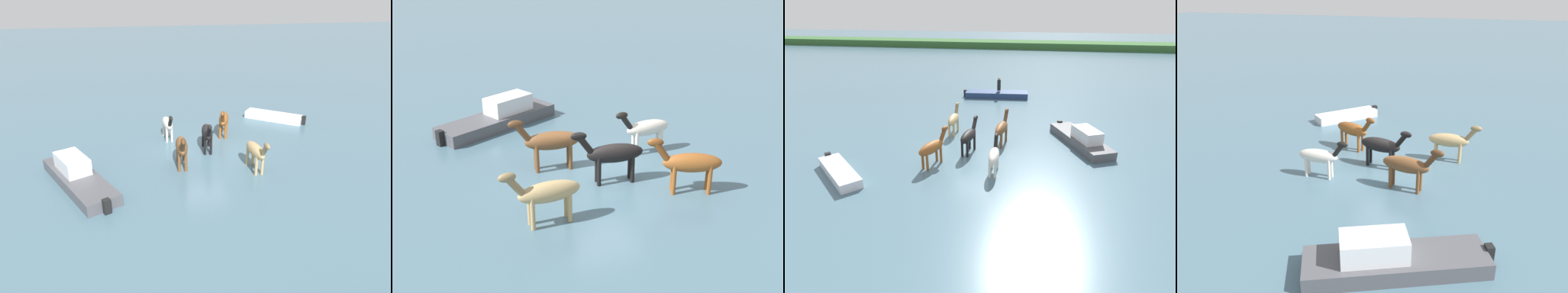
% 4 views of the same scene
% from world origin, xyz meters
% --- Properties ---
extents(ground_plane, '(174.05, 174.05, 0.00)m').
position_xyz_m(ground_plane, '(0.00, 0.00, 0.00)').
color(ground_plane, '#476675').
extents(horse_lead, '(0.85, 2.49, 1.93)m').
position_xyz_m(horse_lead, '(1.45, 1.29, 1.06)').
color(horse_lead, brown).
rests_on(horse_lead, ground_plane).
extents(horse_pinto_flank, '(0.88, 2.43, 1.88)m').
position_xyz_m(horse_pinto_flank, '(-0.26, -0.26, 1.03)').
color(horse_pinto_flank, black).
rests_on(horse_pinto_flank, ground_plane).
extents(horse_rear_stallion, '(0.54, 2.33, 1.82)m').
position_xyz_m(horse_rear_stallion, '(-1.84, 2.52, 1.00)').
color(horse_rear_stallion, tan).
rests_on(horse_rear_stallion, ground_plane).
extents(horse_gray_outer, '(1.27, 2.34, 1.86)m').
position_xyz_m(horse_gray_outer, '(-1.81, -2.18, 1.02)').
color(horse_gray_outer, brown).
rests_on(horse_gray_outer, ground_plane).
extents(horse_chestnut_trailing, '(0.54, 2.21, 1.72)m').
position_xyz_m(horse_chestnut_trailing, '(1.46, -2.45, 0.95)').
color(horse_chestnut_trailing, silver).
rests_on(horse_chestnut_trailing, ground_plane).
extents(boat_motor_center, '(3.48, 5.40, 1.36)m').
position_xyz_m(boat_motor_center, '(6.22, 1.94, 0.32)').
color(boat_motor_center, '#4C4C51').
rests_on(boat_motor_center, ground_plane).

